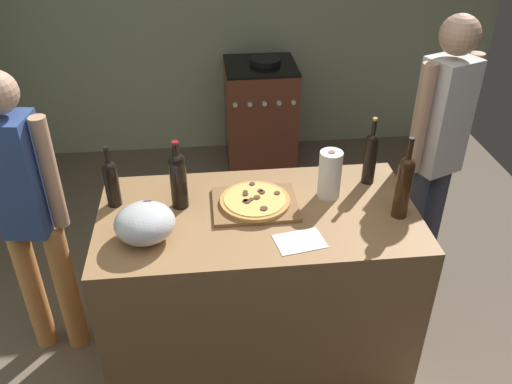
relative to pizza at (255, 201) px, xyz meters
The scene contains 14 objects.
ground_plane 1.22m from the pizza, 89.85° to the left, with size 4.68×3.75×0.02m, color #6B5B4C.
counter 0.48m from the pizza, 78.32° to the right, with size 1.50×0.79×0.90m, color #9E7247.
cutting_board 0.02m from the pizza, 124.02° to the right, with size 0.40×0.32×0.02m, color olive.
pizza is the anchor object (origin of this frame).
mixing_bowl 0.54m from the pizza, 158.14° to the right, with size 0.26×0.26×0.16m.
paper_towel_roll 0.38m from the pizza, ahead, with size 0.11×0.11×0.24m.
wine_bottle_dark 0.67m from the pizza, behind, with size 0.07×0.07×0.31m.
wine_bottle_amber 0.69m from the pizza, 12.70° to the right, with size 0.07×0.07×0.40m.
wine_bottle_green 0.63m from the pizza, 14.79° to the left, with size 0.06×0.06×0.36m.
wine_bottle_clear 0.37m from the pizza, behind, with size 0.08×0.08×0.34m.
recipe_sheet 0.34m from the pizza, 60.61° to the right, with size 0.21×0.15×0.00m, color white.
stove 2.07m from the pizza, 82.66° to the left, with size 0.57×0.58×0.93m.
person_in_stripes 1.07m from the pizza, behind, with size 0.37×0.23×1.58m.
person_in_red 1.10m from the pizza, 19.59° to the left, with size 0.37×0.27×1.68m.
Camera 1 is at (-0.22, -1.32, 2.35)m, focal length 37.91 mm.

